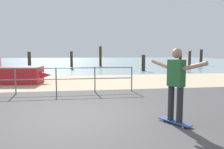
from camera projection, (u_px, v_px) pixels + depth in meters
The scene contains 14 objects.
ground_plane at pixel (80, 137), 4.12m from camera, with size 24.00×10.00×0.04m, color #474444.
beach_strip at pixel (81, 81), 11.99m from camera, with size 24.00×6.00×0.04m, color tan.
sea_surface at pixel (81, 61), 39.55m from camera, with size 72.00×50.00×0.04m, color #849EA3.
railing_fence at pixel (15, 77), 8.22m from camera, with size 9.33×0.05×1.05m.
sailboat at pixel (1, 74), 11.06m from camera, with size 5.03×1.79×4.63m.
skateboard at pixel (175, 122), 4.83m from camera, with size 0.55×0.80×0.08m.
skateboarder at pixel (176, 80), 4.73m from camera, with size 0.76×1.32×1.65m.
groyne_post_0 at pixel (29, 62), 16.99m from camera, with size 0.25×0.25×1.69m, color #332319.
groyne_post_1 at pixel (72, 60), 21.11m from camera, with size 0.26×0.26×1.74m, color #332319.
groyne_post_2 at pixel (100, 57), 24.44m from camera, with size 0.29×0.29×2.33m, color #332319.
groyne_post_3 at pixel (143, 63), 18.46m from camera, with size 0.32×0.32×1.43m, color #332319.
groyne_post_4 at pixel (180, 63), 18.44m from camera, with size 0.27×0.27×1.51m, color #332319.
groyne_post_5 at pixel (190, 59), 23.04m from camera, with size 0.28×0.28×1.78m, color #332319.
groyne_post_6 at pixel (201, 57), 26.46m from camera, with size 0.34×0.34×2.01m, color #332319.
Camera 1 is at (0.05, -5.02, 1.64)m, focal length 33.97 mm.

